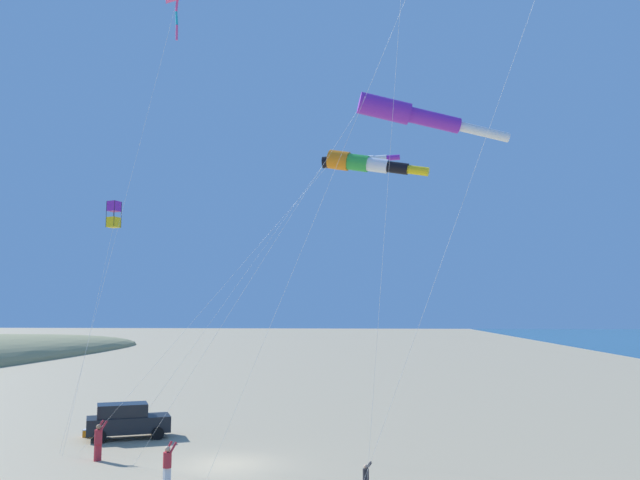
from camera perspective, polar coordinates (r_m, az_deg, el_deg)
The scene contains 10 objects.
ground_plane at distance 30.65m, azimuth -8.31°, elevation -19.00°, with size 600.00×600.00×0.00m, color tan.
parked_car at distance 37.61m, azimuth -16.68°, elevation -15.00°, with size 4.68×3.53×1.85m.
cooler_box at distance 38.76m, azimuth -19.67°, elevation -15.75°, with size 0.62×0.42×0.42m.
person_adult_flyer at distance 32.45m, azimuth -18.96°, elevation -16.27°, with size 0.61×0.64×1.79m.
person_child_green_jacket at distance 25.57m, azimuth 4.08°, elevation -20.08°, with size 0.36×0.29×1.17m.
person_child_grey_jacket at distance 27.14m, azimuth -13.31°, elevation -18.55°, with size 0.57×0.60×1.68m.
kite_windsock_purple_drifting at distance 30.63m, azimuth 3.88°, elevation 6.74°, with size 16.98×1.83×14.46m.
kite_windsock_orange_high_right at distance 25.40m, azimuth 8.04°, elevation 10.88°, with size 16.05×4.84×15.05m.
kite_box_white_trailing at distance 33.00m, azimuth -17.74°, elevation 2.14°, with size 2.45×0.64×12.11m.
kite_windsock_yellow_midlevel at distance 34.16m, azimuth 2.66°, elevation 6.99°, with size 14.96×2.31×14.94m.
Camera 1 is at (-7.48, 28.99, 6.58)m, focal length 36.28 mm.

